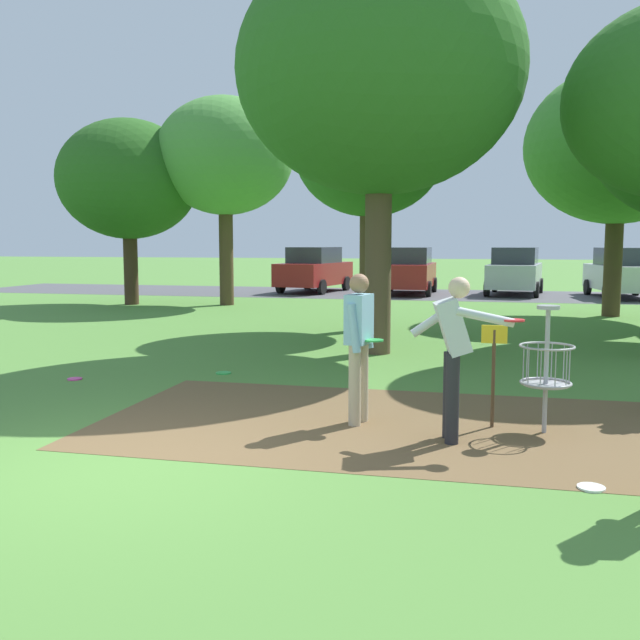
% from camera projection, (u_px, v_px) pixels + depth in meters
% --- Properties ---
extents(ground_plane, '(160.00, 160.00, 0.00)m').
position_uv_depth(ground_plane, '(119.00, 466.00, 6.52)').
color(ground_plane, '#518438').
extents(dirt_tee_pad, '(6.42, 3.63, 0.01)m').
position_uv_depth(dirt_tee_pad, '(382.00, 423.00, 8.03)').
color(dirt_tee_pad, brown).
rests_on(dirt_tee_pad, ground).
extents(disc_golf_basket, '(0.98, 0.58, 1.39)m').
position_uv_depth(disc_golf_basket, '(540.00, 364.00, 7.60)').
color(disc_golf_basket, '#9E9EA3').
rests_on(disc_golf_basket, ground).
extents(player_foreground_watching, '(0.43, 0.49, 1.71)m').
position_uv_depth(player_foreground_watching, '(359.00, 339.00, 7.94)').
color(player_foreground_watching, tan).
rests_on(player_foreground_watching, ground).
extents(player_throwing, '(1.16, 0.42, 1.71)m').
position_uv_depth(player_throwing, '(454.00, 347.00, 7.23)').
color(player_throwing, '#232328').
rests_on(player_throwing, ground).
extents(frisbee_near_basket, '(0.23, 0.23, 0.02)m').
position_uv_depth(frisbee_near_basket, '(591.00, 488.00, 5.92)').
color(frisbee_near_basket, white).
rests_on(frisbee_near_basket, ground).
extents(frisbee_by_tee, '(0.24, 0.24, 0.02)m').
position_uv_depth(frisbee_by_tee, '(223.00, 373.00, 11.08)').
color(frisbee_by_tee, green).
rests_on(frisbee_by_tee, ground).
extents(frisbee_mid_grass, '(0.22, 0.22, 0.02)m').
position_uv_depth(frisbee_mid_grass, '(75.00, 379.00, 10.60)').
color(frisbee_mid_grass, '#E53D99').
rests_on(frisbee_mid_grass, ground).
extents(tree_near_left, '(3.43, 3.43, 5.55)m').
position_uv_depth(tree_near_left, '(369.00, 154.00, 16.11)').
color(tree_near_left, '#4C3823').
rests_on(tree_near_left, ground).
extents(tree_mid_left, '(4.41, 4.41, 6.66)m').
position_uv_depth(tree_mid_left, '(225.00, 157.00, 22.56)').
color(tree_mid_left, '#4C3823').
rests_on(tree_mid_left, ground).
extents(tree_mid_center, '(4.99, 4.99, 6.78)m').
position_uv_depth(tree_mid_center, '(618.00, 146.00, 19.08)').
color(tree_mid_center, '#4C3823').
rests_on(tree_mid_center, ground).
extents(tree_mid_right, '(5.15, 5.15, 7.29)m').
position_uv_depth(tree_mid_right, '(380.00, 72.00, 12.56)').
color(tree_mid_right, brown).
rests_on(tree_mid_right, ground).
extents(tree_far_right, '(4.53, 4.53, 6.00)m').
position_uv_depth(tree_far_right, '(128.00, 180.00, 22.84)').
color(tree_far_right, '#422D1E').
rests_on(tree_far_right, ground).
extents(parking_lot_strip, '(36.00, 6.00, 0.01)m').
position_uv_depth(parking_lot_strip, '(400.00, 294.00, 27.89)').
color(parking_lot_strip, '#4C4C51').
rests_on(parking_lot_strip, ground).
extents(parked_car_leftmost, '(2.52, 4.45, 1.84)m').
position_uv_depth(parked_car_leftmost, '(314.00, 270.00, 28.94)').
color(parked_car_leftmost, maroon).
rests_on(parked_car_leftmost, ground).
extents(parked_car_center_left, '(2.02, 4.22, 1.84)m').
position_uv_depth(parked_car_center_left, '(409.00, 271.00, 27.80)').
color(parked_car_center_left, maroon).
rests_on(parked_car_center_left, ground).
extents(parked_car_center_right, '(2.37, 4.39, 1.84)m').
position_uv_depth(parked_car_center_right, '(515.00, 271.00, 27.43)').
color(parked_car_center_right, '#B2B7BC').
rests_on(parked_car_center_right, ground).
extents(parked_car_rightmost, '(2.34, 4.38, 1.84)m').
position_uv_depth(parked_car_rightmost, '(623.00, 273.00, 25.95)').
color(parked_car_rightmost, silver).
rests_on(parked_car_rightmost, ground).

